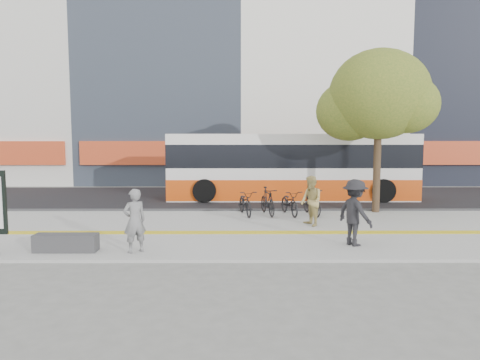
{
  "coord_description": "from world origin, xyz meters",
  "views": [
    {
      "loc": [
        1.84,
        -12.48,
        3.07
      ],
      "look_at": [
        1.89,
        2.0,
        1.6
      ],
      "focal_mm": 33.43,
      "sensor_mm": 36.0,
      "label": 1
    }
  ],
  "objects_px": {
    "street_tree": "(378,97)",
    "bus": "(291,168)",
    "seated_woman": "(135,221)",
    "pedestrian_dark": "(355,212)",
    "bench": "(66,243)",
    "pedestrian_tan": "(311,201)"
  },
  "relations": [
    {
      "from": "street_tree",
      "to": "pedestrian_tan",
      "type": "height_order",
      "value": "street_tree"
    },
    {
      "from": "bench",
      "to": "pedestrian_tan",
      "type": "bearing_deg",
      "value": 25.33
    },
    {
      "from": "bus",
      "to": "pedestrian_dark",
      "type": "xyz_separation_m",
      "value": [
        0.66,
        -9.08,
        -0.52
      ]
    },
    {
      "from": "pedestrian_tan",
      "to": "pedestrian_dark",
      "type": "bearing_deg",
      "value": -3.13
    },
    {
      "from": "bus",
      "to": "seated_woman",
      "type": "xyz_separation_m",
      "value": [
        -5.13,
        -9.8,
        -0.6
      ]
    },
    {
      "from": "street_tree",
      "to": "pedestrian_tan",
      "type": "relative_size",
      "value": 3.81
    },
    {
      "from": "bench",
      "to": "pedestrian_tan",
      "type": "xyz_separation_m",
      "value": [
        6.83,
        3.23,
        0.6
      ]
    },
    {
      "from": "street_tree",
      "to": "bus",
      "type": "xyz_separation_m",
      "value": [
        -2.85,
        3.68,
        -3.02
      ]
    },
    {
      "from": "bench",
      "to": "pedestrian_tan",
      "type": "height_order",
      "value": "pedestrian_tan"
    },
    {
      "from": "seated_woman",
      "to": "pedestrian_tan",
      "type": "height_order",
      "value": "pedestrian_tan"
    },
    {
      "from": "street_tree",
      "to": "bus",
      "type": "relative_size",
      "value": 0.55
    },
    {
      "from": "bench",
      "to": "pedestrian_dark",
      "type": "distance_m",
      "value": 7.65
    },
    {
      "from": "pedestrian_dark",
      "to": "bus",
      "type": "bearing_deg",
      "value": -25.49
    },
    {
      "from": "bus",
      "to": "seated_woman",
      "type": "height_order",
      "value": "bus"
    },
    {
      "from": "bus",
      "to": "pedestrian_tan",
      "type": "relative_size",
      "value": 6.92
    },
    {
      "from": "bench",
      "to": "seated_woman",
      "type": "distance_m",
      "value": 1.9
    },
    {
      "from": "bench",
      "to": "pedestrian_dark",
      "type": "height_order",
      "value": "pedestrian_dark"
    },
    {
      "from": "seated_woman",
      "to": "pedestrian_dark",
      "type": "xyz_separation_m",
      "value": [
        5.79,
        0.72,
        0.08
      ]
    },
    {
      "from": "street_tree",
      "to": "pedestrian_dark",
      "type": "relative_size",
      "value": 3.5
    },
    {
      "from": "pedestrian_tan",
      "to": "bench",
      "type": "bearing_deg",
      "value": -84.02
    },
    {
      "from": "bus",
      "to": "pedestrian_tan",
      "type": "bearing_deg",
      "value": -90.9
    },
    {
      "from": "bench",
      "to": "bus",
      "type": "xyz_separation_m",
      "value": [
        6.93,
        9.7,
        1.19
      ]
    }
  ]
}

